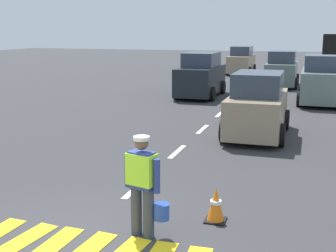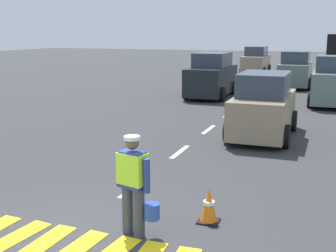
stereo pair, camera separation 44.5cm
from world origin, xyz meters
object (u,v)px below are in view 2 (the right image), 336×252
Objects in this scene: traffic_cone_near at (209,205)px; car_outgoing_far at (295,70)px; car_outgoing_ahead at (263,107)px; car_oncoming_third at (256,61)px; road_worker at (134,181)px; car_parked_far at (334,82)px; car_oncoming_second at (212,76)px.

traffic_cone_near is 20.23m from car_outgoing_far.
car_outgoing_ahead is at bearing 90.81° from traffic_cone_near.
car_oncoming_third is at bearing 100.01° from car_outgoing_ahead.
road_worker is 21.15m from car_outgoing_far.
road_worker is 0.38× the size of car_parked_far.
car_outgoing_ahead is at bearing -89.44° from car_outgoing_far.
car_outgoing_far reaches higher than car_oncoming_third.
car_outgoing_far is 0.93× the size of car_parked_far.
car_oncoming_second reaches higher than car_outgoing_far.
car_oncoming_third is at bearing 97.75° from traffic_cone_near.
car_oncoming_third is at bearing 95.52° from road_worker.
traffic_cone_near is 27.59m from car_oncoming_third.
traffic_cone_near is 0.15× the size of car_oncoming_second.
car_outgoing_ahead reaches higher than road_worker.
road_worker is 0.39× the size of car_oncoming_second.
car_outgoing_far is at bearing 90.56° from car_outgoing_ahead.
traffic_cone_near is 14.48m from car_parked_far.
car_parked_far reaches higher than car_outgoing_far.
car_oncoming_second is (-3.76, 7.88, 0.09)m from car_outgoing_ahead.
car_parked_far is at bearing -66.42° from car_oncoming_third.
traffic_cone_near is at bearing -89.19° from car_outgoing_ahead.
road_worker is 28.38m from car_oncoming_third.
car_parked_far is at bearing -3.53° from car_oncoming_second.
car_outgoing_far is (3.49, -7.11, 0.00)m from car_oncoming_third.
car_outgoing_far is at bearing 90.65° from traffic_cone_near.
car_outgoing_far is (0.76, 21.14, 0.05)m from road_worker.
car_outgoing_far is at bearing 110.34° from car_parked_far.
car_outgoing_far is 13.42m from car_outgoing_ahead.
car_oncoming_second is at bearing -123.24° from car_outgoing_far.
traffic_cone_near is 6.83m from car_outgoing_ahead.
car_outgoing_ahead reaches higher than traffic_cone_near.
car_oncoming_second is (-3.63, -5.53, 0.05)m from car_outgoing_far.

